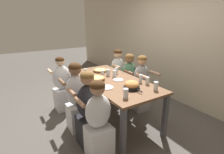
% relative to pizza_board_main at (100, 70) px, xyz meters
% --- Properties ---
extents(ground_plane, '(18.00, 18.00, 0.00)m').
position_rel_pizza_board_main_xyz_m(ground_plane, '(0.58, -0.07, -0.82)').
color(ground_plane, '#514C47').
rests_on(ground_plane, ground).
extents(restaurant_back_panel, '(10.00, 0.06, 3.20)m').
position_rel_pizza_board_main_xyz_m(restaurant_back_panel, '(0.58, 1.68, 0.78)').
color(restaurant_back_panel, beige).
rests_on(restaurant_back_panel, ground).
extents(dining_table, '(2.02, 0.95, 0.80)m').
position_rel_pizza_board_main_xyz_m(dining_table, '(0.58, -0.07, -0.11)').
color(dining_table, brown).
rests_on(dining_table, ground).
extents(pizza_board_main, '(0.31, 0.31, 0.05)m').
position_rel_pizza_board_main_xyz_m(pizza_board_main, '(0.00, 0.00, 0.00)').
color(pizza_board_main, brown).
rests_on(pizza_board_main, dining_table).
extents(pizza_board_second, '(0.32, 0.32, 0.06)m').
position_rel_pizza_board_main_xyz_m(pizza_board_second, '(0.46, -0.33, 0.01)').
color(pizza_board_second, brown).
rests_on(pizza_board_second, dining_table).
extents(skillet_bowl, '(0.38, 0.26, 0.14)m').
position_rel_pizza_board_main_xyz_m(skillet_bowl, '(1.13, -0.05, 0.03)').
color(skillet_bowl, black).
rests_on(skillet_bowl, dining_table).
extents(empty_plate_a, '(0.22, 0.22, 0.02)m').
position_rel_pizza_board_main_xyz_m(empty_plate_a, '(0.88, -0.36, -0.02)').
color(empty_plate_a, white).
rests_on(empty_plate_a, dining_table).
extents(empty_plate_b, '(0.19, 0.19, 0.02)m').
position_rel_pizza_board_main_xyz_m(empty_plate_b, '(0.66, 0.01, -0.02)').
color(empty_plate_b, white).
rests_on(empty_plate_b, dining_table).
extents(cocktail_glass_blue, '(0.07, 0.07, 0.13)m').
position_rel_pizza_board_main_xyz_m(cocktail_glass_blue, '(0.27, -0.10, 0.02)').
color(cocktail_glass_blue, silver).
rests_on(cocktail_glass_blue, dining_table).
extents(drinking_glass_a, '(0.08, 0.08, 0.14)m').
position_rel_pizza_board_main_xyz_m(drinking_glass_a, '(-0.33, -0.45, 0.04)').
color(drinking_glass_a, silver).
rests_on(drinking_glass_a, dining_table).
extents(drinking_glass_b, '(0.07, 0.07, 0.14)m').
position_rel_pizza_board_main_xyz_m(drinking_glass_b, '(1.38, 0.23, 0.04)').
color(drinking_glass_b, silver).
rests_on(drinking_glass_b, dining_table).
extents(drinking_glass_c, '(0.07, 0.07, 0.13)m').
position_rel_pizza_board_main_xyz_m(drinking_glass_c, '(0.34, -0.01, 0.03)').
color(drinking_glass_c, silver).
rests_on(drinking_glass_c, dining_table).
extents(drinking_glass_d, '(0.07, 0.07, 0.10)m').
position_rel_pizza_board_main_xyz_m(drinking_glass_d, '(0.25, 0.04, 0.03)').
color(drinking_glass_d, silver).
rests_on(drinking_glass_d, dining_table).
extents(drinking_glass_e, '(0.07, 0.07, 0.13)m').
position_rel_pizza_board_main_xyz_m(drinking_glass_e, '(1.11, 0.31, 0.03)').
color(drinking_glass_e, silver).
rests_on(drinking_glass_e, dining_table).
extents(drinking_glass_f, '(0.07, 0.07, 0.13)m').
position_rel_pizza_board_main_xyz_m(drinking_glass_f, '(0.47, 0.05, 0.03)').
color(drinking_glass_f, silver).
rests_on(drinking_glass_f, dining_table).
extents(drinking_glass_g, '(0.08, 0.08, 0.14)m').
position_rel_pizza_board_main_xyz_m(drinking_glass_g, '(1.36, -0.33, 0.04)').
color(drinking_glass_g, silver).
rests_on(drinking_glass_g, dining_table).
extents(drinking_glass_h, '(0.07, 0.07, 0.13)m').
position_rel_pizza_board_main_xyz_m(drinking_glass_h, '(0.32, 0.20, 0.03)').
color(drinking_glass_h, silver).
rests_on(drinking_glass_h, dining_table).
extents(drinking_glass_i, '(0.06, 0.06, 0.15)m').
position_rel_pizza_board_main_xyz_m(drinking_glass_i, '(0.98, 0.26, 0.04)').
color(drinking_glass_i, silver).
rests_on(drinking_glass_i, dining_table).
extents(drinking_glass_j, '(0.06, 0.06, 0.14)m').
position_rel_pizza_board_main_xyz_m(drinking_glass_j, '(0.09, -0.38, 0.03)').
color(drinking_glass_j, silver).
rests_on(drinking_glass_j, dining_table).
extents(diner_near_right, '(0.51, 0.40, 1.14)m').
position_rel_pizza_board_main_xyz_m(diner_near_right, '(1.34, -0.77, -0.30)').
color(diner_near_right, silver).
rests_on(diner_near_right, ground).
extents(diner_far_left, '(0.51, 0.40, 1.19)m').
position_rel_pizza_board_main_xyz_m(diner_far_left, '(-0.26, 0.63, -0.27)').
color(diner_far_left, silver).
rests_on(diner_far_left, ground).
extents(diner_far_center, '(0.51, 0.40, 1.18)m').
position_rel_pizza_board_main_xyz_m(diner_far_center, '(0.61, 0.63, -0.28)').
color(diner_far_center, '#99999E').
rests_on(diner_far_center, ground).
extents(diner_far_midleft, '(0.51, 0.40, 1.15)m').
position_rel_pizza_board_main_xyz_m(diner_far_midleft, '(0.20, 0.63, -0.30)').
color(diner_far_midleft, '#477556').
rests_on(diner_far_midleft, ground).
extents(diner_near_left, '(0.51, 0.40, 1.15)m').
position_rel_pizza_board_main_xyz_m(diner_near_left, '(-0.28, -0.77, -0.30)').
color(diner_near_left, silver).
rests_on(diner_near_left, ground).
extents(diner_near_center, '(0.51, 0.40, 1.21)m').
position_rel_pizza_board_main_xyz_m(diner_near_center, '(0.57, -0.77, -0.26)').
color(diner_near_center, silver).
rests_on(diner_near_center, ground).
extents(diner_near_midright, '(0.51, 0.40, 1.18)m').
position_rel_pizza_board_main_xyz_m(diner_near_midright, '(1.03, -0.77, -0.28)').
color(diner_near_midright, '#232328').
rests_on(diner_near_midright, ground).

